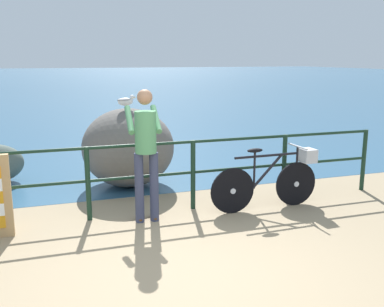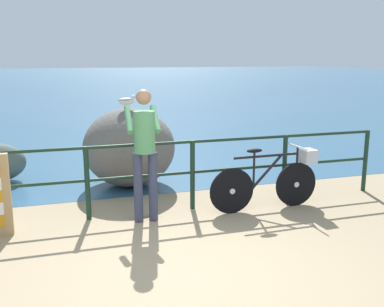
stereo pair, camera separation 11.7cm
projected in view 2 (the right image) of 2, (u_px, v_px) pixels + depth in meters
name	position (u px, v px, depth m)	size (l,w,h in m)	color
ground_plane	(76.00, 101.00, 23.15)	(120.00, 120.00, 0.10)	#937F60
sea_surface	(62.00, 77.00, 49.06)	(120.00, 90.00, 0.01)	#2D5675
promenade_railing	(142.00, 170.00, 6.19)	(7.54, 0.07, 1.02)	black
bicycle	(274.00, 178.00, 6.45)	(1.70, 0.48, 0.92)	black
person_at_railing	(145.00, 149.00, 5.85)	(0.48, 0.65, 1.78)	#333851
breakwater_boulder_main	(129.00, 147.00, 7.61)	(1.56, 1.63, 1.34)	#605B56
seagull	(127.00, 101.00, 7.34)	(0.34, 0.16, 0.23)	gold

